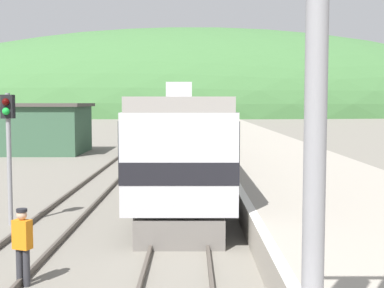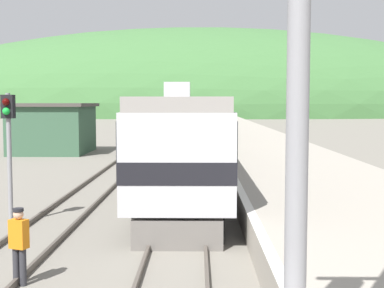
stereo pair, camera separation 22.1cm
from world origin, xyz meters
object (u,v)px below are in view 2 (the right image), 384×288
Objects in this scene: express_train_lead_car at (186,139)px; track_worker at (19,242)px; signal_post_siding at (8,131)px; carriage_second at (193,121)px; carriage_fourth at (196,112)px; carriage_third at (195,115)px.

express_train_lead_car reaches higher than track_worker.
signal_post_siding is 2.52× the size of track_worker.
carriage_second is 1.00× the size of carriage_fourth.
carriage_third is 23.60m from carriage_fourth.
carriage_fourth is 77.93m from signal_post_siding.
carriage_third and carriage_fourth have the same top height.
track_worker is (-3.12, -35.95, -1.22)m from carriage_second.
signal_post_siding reaches higher than carriage_third.
carriage_second and carriage_fourth have the same top height.
carriage_fourth is at bearing 90.00° from express_train_lead_car.
signal_post_siding reaches higher than carriage_second.
carriage_third is at bearing 90.00° from express_train_lead_car.
carriage_second is 23.60m from carriage_third.
carriage_fourth is at bearing 87.85° from track_worker.
carriage_second and carriage_third have the same top height.
express_train_lead_car is 23.07m from carriage_second.
express_train_lead_car is at bearing -90.00° from carriage_third.
carriage_third is at bearing 87.01° from track_worker.
track_worker is at bearing -92.15° from carriage_fourth.
express_train_lead_car reaches higher than carriage_fourth.
carriage_fourth is at bearing 90.00° from carriage_third.
carriage_third is at bearing 84.51° from signal_post_siding.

